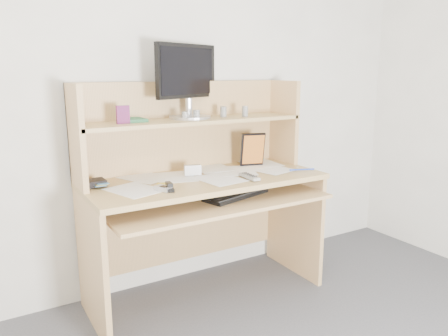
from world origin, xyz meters
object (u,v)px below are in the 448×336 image
keyboard (236,194)px  monitor (187,79)px  desk (199,184)px  tv_remote (249,177)px  game_case (253,149)px

keyboard → monitor: (-0.13, 0.35, 0.65)m
keyboard → desk: bearing=104.6°
desk → tv_remote: 0.32m
desk → game_case: desk is taller
keyboard → game_case: bearing=25.5°
keyboard → monitor: size_ratio=0.92×
game_case → monitor: monitor is taller
game_case → monitor: bearing=-177.7°
game_case → monitor: (-0.41, 0.10, 0.45)m
desk → tv_remote: bearing=-49.8°
monitor → keyboard: bearing=-93.0°
game_case → keyboard: bearing=-122.4°
keyboard → game_case: (0.28, 0.24, 0.20)m
desk → keyboard: (0.13, -0.22, -0.03)m
tv_remote → monitor: (-0.21, 0.37, 0.55)m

